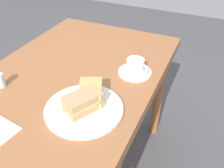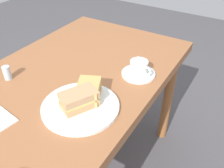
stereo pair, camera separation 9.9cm
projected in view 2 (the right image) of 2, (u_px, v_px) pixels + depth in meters
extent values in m
cube|color=#955B37|center=(64.00, 85.00, 1.08)|extent=(1.28, 0.74, 0.05)
cylinder|color=#975A2F|center=(168.00, 98.00, 1.56)|extent=(0.06, 0.06, 0.66)
cylinder|color=#975A2F|center=(89.00, 71.00, 1.81)|extent=(0.06, 0.06, 0.66)
cylinder|color=white|center=(80.00, 107.00, 0.92)|extent=(0.29, 0.29, 0.01)
cube|color=tan|center=(80.00, 103.00, 0.91)|extent=(0.15, 0.13, 0.03)
cube|color=#D7CC73|center=(79.00, 99.00, 0.89)|extent=(0.14, 0.12, 0.01)
cube|color=tan|center=(79.00, 95.00, 0.88)|extent=(0.15, 0.13, 0.03)
cube|color=tan|center=(89.00, 95.00, 0.95)|extent=(0.14, 0.13, 0.02)
cube|color=#B0604E|center=(89.00, 91.00, 0.94)|extent=(0.13, 0.12, 0.01)
cube|color=tan|center=(88.00, 87.00, 0.92)|extent=(0.14, 0.13, 0.02)
cylinder|color=white|center=(138.00, 74.00, 1.10)|extent=(0.15, 0.15, 0.01)
cylinder|color=white|center=(139.00, 67.00, 1.08)|extent=(0.08, 0.08, 0.06)
cylinder|color=#A3824E|center=(139.00, 62.00, 1.06)|extent=(0.07, 0.07, 0.01)
torus|color=white|center=(147.00, 71.00, 1.05)|extent=(0.02, 0.04, 0.04)
cube|color=silver|center=(138.00, 61.00, 1.18)|extent=(0.07, 0.04, 0.00)
ellipsoid|color=silver|center=(138.00, 66.00, 1.14)|extent=(0.03, 0.03, 0.01)
cylinder|color=silver|center=(7.00, 73.00, 1.06)|extent=(0.03, 0.03, 0.06)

